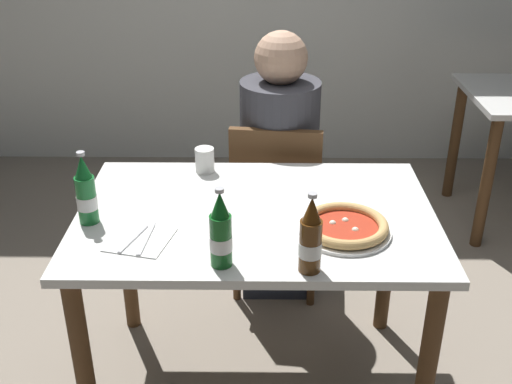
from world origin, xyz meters
name	(u,v)px	position (x,y,z in m)	size (l,w,h in m)	color
ground_plane	(256,380)	(0.00, 0.00, 0.00)	(8.00, 8.00, 0.00)	gray
dining_table_main	(256,241)	(0.00, 0.00, 0.64)	(1.20, 0.80, 0.75)	silver
chair_behind_table	(277,199)	(0.09, 0.61, 0.48)	(0.44, 0.44, 0.85)	brown
diner_seated	(279,173)	(0.09, 0.66, 0.58)	(0.34, 0.34, 1.21)	#2D3342
pizza_margherita_near	(345,227)	(0.28, -0.13, 0.77)	(0.29, 0.29, 0.04)	white
beer_bottle_left	(221,233)	(-0.10, -0.32, 0.85)	(0.07, 0.07, 0.25)	#14591E
beer_bottle_center	(311,239)	(0.16, -0.34, 0.85)	(0.07, 0.07, 0.25)	#512D0F
beer_bottle_right	(86,193)	(-0.54, -0.07, 0.85)	(0.07, 0.07, 0.25)	#196B2D
napkin_with_cutlery	(140,240)	(-0.36, -0.19, 0.75)	(0.22, 0.22, 0.01)	white
paper_cup	(205,160)	(-0.20, 0.32, 0.80)	(0.07, 0.07, 0.10)	white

